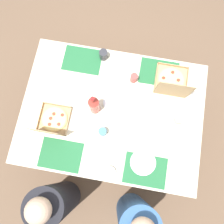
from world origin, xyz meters
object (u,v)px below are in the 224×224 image
Objects in this scene: cup_clear_left at (196,91)px; plate_near_right at (115,102)px; pizza_box_corner_left at (52,122)px; cup_clear_right at (103,55)px; diner_right_seat at (56,202)px; cup_red at (134,78)px; condiment_bowl at (110,172)px; soda_bottle at (94,105)px; diner_left_seat at (135,217)px; pizza_box_center at (172,82)px; plate_middle at (143,162)px; plate_far_left at (181,120)px; cup_spare at (102,132)px.

plate_near_right is at bearing 17.35° from cup_clear_left.
pizza_box_corner_left is 2.85× the size of cup_clear_left.
cup_clear_right is 1.41m from diner_right_seat.
cup_red is 0.86m from condiment_bowl.
diner_left_seat is (-0.52, 0.86, -0.36)m from soda_bottle.
pizza_box_center is 0.29× the size of diner_right_seat.
pizza_box_corner_left is 0.85m from plate_middle.
pizza_box_center is at bearing -124.89° from diner_right_seat.
plate_far_left is 0.18× the size of diner_right_seat.
cup_spare is 0.91× the size of cup_red.
cup_clear_left is at bearing 166.89° from cup_clear_right.
cup_clear_left is at bearing -146.12° from cup_spare.
soda_bottle is at bearing -66.33° from condiment_bowl.
plate_far_left is at bearing -123.20° from plate_middle.
cup_spare is at bearing 178.60° from pizza_box_corner_left.
plate_middle is at bearing -86.45° from diner_left_seat.
diner_left_seat reaches higher than plate_far_left.
pizza_box_center is 1.50× the size of plate_near_right.
diner_left_seat is (0.34, 1.17, -0.28)m from cup_clear_left.
plate_far_left is (-0.60, 0.06, 0.00)m from plate_near_right.
plate_near_right is at bearing -69.76° from diner_left_seat.
condiment_bowl is (-0.24, 1.03, -0.03)m from cup_clear_right.
diner_right_seat is (0.38, 0.95, -0.24)m from plate_near_right.
diner_right_seat is at bearing 0.00° from diner_left_seat.
diner_left_seat reaches higher than plate_near_right.
cup_clear_left reaches higher than cup_red.
diner_left_seat is (-0.85, 0.67, -0.27)m from pizza_box_corner_left.
pizza_box_center reaches higher than plate_near_right.
cup_red is (-0.29, -0.34, -0.08)m from soda_bottle.
plate_middle is 0.43m from cup_spare.
plate_near_right is at bearing -5.83° from plate_far_left.
soda_bottle is at bearing 2.35° from plate_far_left.
cup_clear_left is 1.10× the size of cup_red.
pizza_box_center is at bearing -101.12° from plate_middle.
cup_spare is at bearing 78.00° from plate_near_right.
cup_clear_left is (-0.10, -0.28, 0.04)m from plate_far_left.
cup_clear_left reaches higher than plate_middle.
cup_clear_left is 1.20× the size of cup_spare.
condiment_bowl is at bearing 103.37° from cup_clear_right.
pizza_box_center reaches higher than cup_clear_right.
diner_right_seat is (0.44, 0.34, -0.25)m from condiment_bowl.
plate_far_left is at bearing 148.38° from cup_clear_right.
condiment_bowl is (-0.12, 0.32, -0.02)m from cup_spare.
cup_red is at bearing -140.35° from pizza_box_corner_left.
pizza_box_center is 1.51× the size of plate_middle.
cup_spare is 0.72m from cup_clear_right.
pizza_box_center reaches higher than cup_red.
cup_clear_left is at bearing -127.54° from condiment_bowl.
plate_far_left is 0.65× the size of soda_bottle.
cup_clear_left is (-0.86, -0.31, -0.08)m from soda_bottle.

